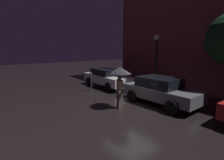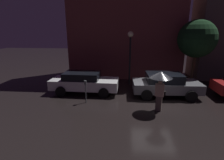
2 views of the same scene
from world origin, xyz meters
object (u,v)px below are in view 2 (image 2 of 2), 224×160
object	(u,v)px
parked_car_white	(84,82)
parking_meter	(86,89)
parked_car_grey	(165,84)
street_lamp_near	(130,47)
pedestrian_with_umbrella	(161,79)

from	to	relation	value
parked_car_white	parking_meter	xyz separation A→B (m)	(0.50, -1.70, 0.08)
parked_car_grey	street_lamp_near	bearing A→B (deg)	132.31
pedestrian_with_umbrella	street_lamp_near	size ratio (longest dim) A/B	0.53
parked_car_grey	pedestrian_with_umbrella	world-z (taller)	pedestrian_with_umbrella
parked_car_grey	street_lamp_near	size ratio (longest dim) A/B	1.06
parked_car_white	street_lamp_near	xyz separation A→B (m)	(3.07, 2.22, 2.12)
parked_car_grey	parking_meter	distance (m)	5.11
pedestrian_with_umbrella	parking_meter	world-z (taller)	pedestrian_with_umbrella
parked_car_white	parked_car_grey	size ratio (longest dim) A/B	1.05
parked_car_white	street_lamp_near	bearing A→B (deg)	37.07
parking_meter	pedestrian_with_umbrella	bearing A→B (deg)	-9.69
parking_meter	parked_car_grey	bearing A→B (deg)	18.10
parking_meter	street_lamp_near	size ratio (longest dim) A/B	0.33
street_lamp_near	pedestrian_with_umbrella	bearing A→B (deg)	-71.92
parked_car_grey	pedestrian_with_umbrella	bearing A→B (deg)	-111.10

